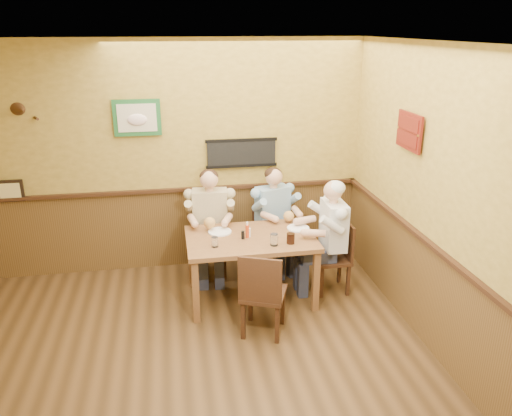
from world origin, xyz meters
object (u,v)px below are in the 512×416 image
Objects in this scene: chair_back_right at (272,236)px; hot_sauce_bottle at (247,231)px; diner_white_elder at (333,243)px; diner_blue_polo at (272,224)px; diner_tan_shirt at (211,229)px; water_glass_mid at (274,240)px; chair_right_end at (332,257)px; salt_shaker at (249,233)px; pepper_shaker at (243,235)px; chair_back_left at (211,243)px; dining_table at (251,244)px; cola_tumbler at (291,238)px; water_glass_left at (215,242)px; chair_near_side at (264,292)px.

chair_back_right is 0.95m from hot_sauce_bottle.
chair_back_right is 0.69× the size of diner_white_elder.
diner_blue_polo is 7.22× the size of hot_sauce_bottle.
diner_tan_shirt reaches higher than water_glass_mid.
salt_shaker is (-0.96, -0.00, 0.38)m from chair_right_end.
chair_back_right is 0.99m from pepper_shaker.
water_glass_mid is 0.37m from pepper_shaker.
diner_blue_polo is at bearing 11.43° from chair_back_left.
dining_table is 1.16× the size of diner_tan_shirt.
hot_sauce_bottle is (-0.43, 0.23, 0.03)m from cola_tumbler.
diner_tan_shirt is 0.78m from hot_sauce_bottle.
chair_back_left is 7.87× the size of water_glass_left.
cola_tumbler is at bearing -64.86° from diner_white_elder.
dining_table is 0.14m from salt_shaker.
water_glass_mid is (-0.19, -0.99, 0.40)m from chair_back_right.
diner_blue_polo is 0.86m from salt_shaker.
cola_tumbler is 0.52m from pepper_shaker.
diner_white_elder is 1.39m from water_glass_left.
salt_shaker is 1.12× the size of pepper_shaker.
pepper_shaker is (0.29, -0.69, 0.19)m from diner_tan_shirt.
water_glass_mid is 0.18m from cola_tumbler.
diner_blue_polo is (-0.55, 0.72, 0.17)m from chair_right_end.
diner_white_elder is at bearing -20.02° from diner_tan_shirt.
hot_sauce_bottle is at bearing -142.45° from salt_shaker.
chair_back_left is at bearing 88.09° from water_glass_left.
diner_blue_polo is at bearing 0.00° from chair_back_right.
chair_near_side is at bearing -85.60° from hot_sauce_bottle.
chair_back_right is 1.46m from chair_near_side.
diner_tan_shirt is (-0.40, 1.33, 0.15)m from chair_near_side.
dining_table is 0.97m from chair_right_end.
hot_sauce_bottle reaches higher than chair_right_end.
hot_sauce_bottle is 0.04m from salt_shaker.
dining_table is 0.48m from water_glass_left.
water_glass_mid is (-0.19, -0.99, 0.23)m from diner_blue_polo.
dining_table is 13.00× the size of water_glass_left.
salt_shaker is (-0.02, 0.00, 0.14)m from dining_table.
chair_right_end is 1.04m from salt_shaker.
diner_blue_polo is at bearing 48.67° from water_glass_left.
diner_tan_shirt reaches higher than diner_blue_polo.
chair_right_end is at bearing -20.02° from chair_back_left.
water_glass_mid is at bearing -51.36° from chair_back_left.
cola_tumbler is 0.69× the size of hot_sauce_bottle.
salt_shaker is at bearing 30.96° from pepper_shaker.
pepper_shaker is (-1.04, -0.05, 0.20)m from diner_white_elder.
chair_right_end is 6.60× the size of water_glass_mid.
diner_blue_polo reaches higher than chair_near_side.
dining_table is 0.18m from hot_sauce_bottle.
dining_table is 15.66× the size of pepper_shaker.
water_glass_mid is at bearing -117.42° from chair_back_right.
chair_back_left is at bearing 169.13° from diner_blue_polo.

